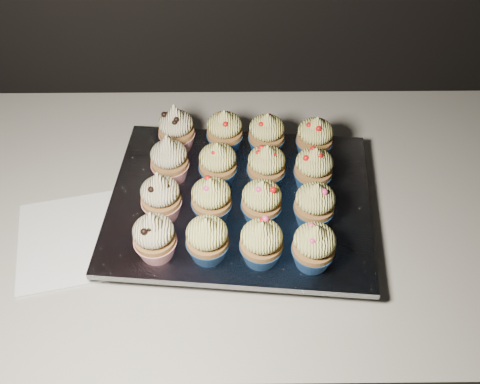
# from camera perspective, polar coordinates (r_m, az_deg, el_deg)

# --- Properties ---
(cabinet) EXTENTS (2.40, 0.60, 0.86)m
(cabinet) POSITION_cam_1_polar(r_m,az_deg,el_deg) (1.31, 7.14, -14.43)
(cabinet) COLOR black
(cabinet) RESTS_ON ground
(worktop) EXTENTS (2.44, 0.64, 0.04)m
(worktop) POSITION_cam_1_polar(r_m,az_deg,el_deg) (0.94, 9.66, -1.60)
(worktop) COLOR beige
(worktop) RESTS_ON cabinet
(napkin) EXTENTS (0.22, 0.22, 0.00)m
(napkin) POSITION_cam_1_polar(r_m,az_deg,el_deg) (0.90, -17.04, -4.78)
(napkin) COLOR white
(napkin) RESTS_ON worktop
(baking_tray) EXTENTS (0.41, 0.33, 0.02)m
(baking_tray) POSITION_cam_1_polar(r_m,az_deg,el_deg) (0.89, 0.00, -1.69)
(baking_tray) COLOR black
(baking_tray) RESTS_ON worktop
(foil_lining) EXTENTS (0.45, 0.37, 0.01)m
(foil_lining) POSITION_cam_1_polar(r_m,az_deg,el_deg) (0.88, 0.00, -0.96)
(foil_lining) COLOR silver
(foil_lining) RESTS_ON baking_tray
(cupcake_0) EXTENTS (0.06, 0.06, 0.10)m
(cupcake_0) POSITION_cam_1_polar(r_m,az_deg,el_deg) (0.78, -9.12, -4.70)
(cupcake_0) COLOR red
(cupcake_0) RESTS_ON foil_lining
(cupcake_1) EXTENTS (0.06, 0.06, 0.08)m
(cupcake_1) POSITION_cam_1_polar(r_m,az_deg,el_deg) (0.77, -3.51, -5.02)
(cupcake_1) COLOR navy
(cupcake_1) RESTS_ON foil_lining
(cupcake_2) EXTENTS (0.06, 0.06, 0.08)m
(cupcake_2) POSITION_cam_1_polar(r_m,az_deg,el_deg) (0.77, 2.29, -5.40)
(cupcake_2) COLOR navy
(cupcake_2) RESTS_ON foil_lining
(cupcake_3) EXTENTS (0.06, 0.06, 0.08)m
(cupcake_3) POSITION_cam_1_polar(r_m,az_deg,el_deg) (0.77, 7.89, -5.77)
(cupcake_3) COLOR navy
(cupcake_3) RESTS_ON foil_lining
(cupcake_4) EXTENTS (0.06, 0.06, 0.10)m
(cupcake_4) POSITION_cam_1_polar(r_m,az_deg,el_deg) (0.83, -8.45, -0.51)
(cupcake_4) COLOR red
(cupcake_4) RESTS_ON foil_lining
(cupcake_5) EXTENTS (0.06, 0.06, 0.08)m
(cupcake_5) POSITION_cam_1_polar(r_m,az_deg,el_deg) (0.82, -3.07, -0.80)
(cupcake_5) COLOR navy
(cupcake_5) RESTS_ON foil_lining
(cupcake_6) EXTENTS (0.06, 0.06, 0.08)m
(cupcake_6) POSITION_cam_1_polar(r_m,az_deg,el_deg) (0.82, 2.31, -1.05)
(cupcake_6) COLOR navy
(cupcake_6) RESTS_ON foil_lining
(cupcake_7) EXTENTS (0.06, 0.06, 0.08)m
(cupcake_7) POSITION_cam_1_polar(r_m,az_deg,el_deg) (0.82, 7.96, -1.35)
(cupcake_7) COLOR navy
(cupcake_7) RESTS_ON foil_lining
(cupcake_8) EXTENTS (0.06, 0.06, 0.10)m
(cupcake_8) POSITION_cam_1_polar(r_m,az_deg,el_deg) (0.88, -7.54, 3.43)
(cupcake_8) COLOR red
(cupcake_8) RESTS_ON foil_lining
(cupcake_9) EXTENTS (0.06, 0.06, 0.08)m
(cupcake_9) POSITION_cam_1_polar(r_m,az_deg,el_deg) (0.87, -2.38, 2.99)
(cupcake_9) COLOR navy
(cupcake_9) RESTS_ON foil_lining
(cupcake_10) EXTENTS (0.06, 0.06, 0.08)m
(cupcake_10) POSITION_cam_1_polar(r_m,az_deg,el_deg) (0.87, 2.83, 2.74)
(cupcake_10) COLOR navy
(cupcake_10) RESTS_ON foil_lining
(cupcake_11) EXTENTS (0.06, 0.06, 0.08)m
(cupcake_11) POSITION_cam_1_polar(r_m,az_deg,el_deg) (0.87, 7.85, 2.45)
(cupcake_11) COLOR navy
(cupcake_11) RESTS_ON foil_lining
(cupcake_12) EXTENTS (0.06, 0.06, 0.10)m
(cupcake_12) POSITION_cam_1_polar(r_m,az_deg,el_deg) (0.94, -6.81, 6.68)
(cupcake_12) COLOR red
(cupcake_12) RESTS_ON foil_lining
(cupcake_13) EXTENTS (0.06, 0.06, 0.08)m
(cupcake_13) POSITION_cam_1_polar(r_m,az_deg,el_deg) (0.93, -1.65, 6.48)
(cupcake_13) COLOR navy
(cupcake_13) RESTS_ON foil_lining
(cupcake_14) EXTENTS (0.06, 0.06, 0.08)m
(cupcake_14) POSITION_cam_1_polar(r_m,az_deg,el_deg) (0.92, 2.85, 6.14)
(cupcake_14) COLOR navy
(cupcake_14) RESTS_ON foil_lining
(cupcake_15) EXTENTS (0.06, 0.06, 0.08)m
(cupcake_15) POSITION_cam_1_polar(r_m,az_deg,el_deg) (0.93, 7.97, 5.73)
(cupcake_15) COLOR navy
(cupcake_15) RESTS_ON foil_lining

